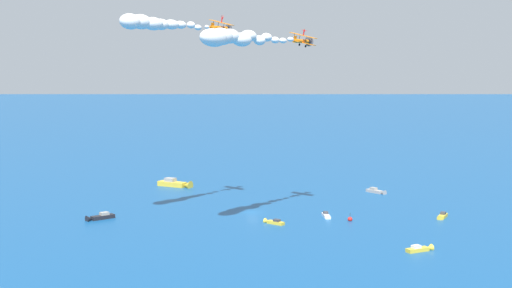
% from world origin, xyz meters
% --- Properties ---
extents(ground_plane, '(2000.00, 2000.00, 0.00)m').
position_xyz_m(ground_plane, '(0.00, 0.00, 0.00)').
color(ground_plane, navy).
extents(motorboat_near_centre, '(5.24, 3.46, 1.50)m').
position_xyz_m(motorboat_near_centre, '(7.53, -10.95, 0.41)').
color(motorboat_near_centre, gold).
rests_on(motorboat_near_centre, ground_plane).
extents(motorboat_far_port, '(6.06, 5.33, 1.87)m').
position_xyz_m(motorboat_far_port, '(27.69, 34.27, 0.50)').
color(motorboat_far_port, '#9E9993').
rests_on(motorboat_far_port, ground_plane).
extents(motorboat_far_stbd, '(5.53, 6.55, 1.99)m').
position_xyz_m(motorboat_far_stbd, '(-32.69, -15.99, 0.54)').
color(motorboat_far_stbd, black).
rests_on(motorboat_far_stbd, ground_plane).
extents(motorboat_inshore, '(2.63, 5.72, 1.61)m').
position_xyz_m(motorboat_inshore, '(44.74, 4.21, 0.43)').
color(motorboat_inshore, gold).
rests_on(motorboat_inshore, ground_plane).
extents(motorboat_offshore, '(2.87, 5.24, 1.48)m').
position_xyz_m(motorboat_offshore, '(18.27, -1.24, 0.40)').
color(motorboat_offshore, white).
rests_on(motorboat_offshore, ground_plane).
extents(motorboat_trailing, '(5.37, 4.82, 1.67)m').
position_xyz_m(motorboat_trailing, '(40.05, -27.74, 0.45)').
color(motorboat_trailing, gold).
rests_on(motorboat_trailing, ground_plane).
extents(motorboat_ahead, '(11.38, 5.63, 3.20)m').
position_xyz_m(motorboat_ahead, '(-30.91, 31.31, 0.86)').
color(motorboat_ahead, gold).
rests_on(motorboat_ahead, ground_plane).
extents(marker_buoy, '(1.10, 1.10, 2.10)m').
position_xyz_m(marker_buoy, '(24.09, -3.89, 0.39)').
color(marker_buoy, red).
rests_on(marker_buoy, ground_plane).
extents(biplane_lead, '(7.30, 7.13, 3.68)m').
position_xyz_m(biplane_lead, '(-9.06, 4.32, 44.89)').
color(biplane_lead, orange).
extents(wingwalker_lead, '(0.86, 0.46, 1.79)m').
position_xyz_m(wingwalker_lead, '(-8.61, 4.13, 47.03)').
color(wingwalker_lead, red).
extents(smoke_trail_lead, '(14.16, 25.93, 4.18)m').
position_xyz_m(smoke_trail_lead, '(-18.86, -17.05, 44.74)').
color(smoke_trail_lead, silver).
extents(biplane_wingman, '(7.30, 7.13, 3.68)m').
position_xyz_m(biplane_wingman, '(11.74, 1.57, 41.39)').
color(biplane_wingman, orange).
extents(wingwalker_wingman, '(1.39, 0.68, 1.53)m').
position_xyz_m(wingwalker_wingman, '(12.18, 1.39, 43.49)').
color(wingwalker_wingman, red).
extents(smoke_trail_wingman, '(15.63, 30.24, 4.74)m').
position_xyz_m(smoke_trail_wingman, '(1.04, -22.35, 41.15)').
color(smoke_trail_wingman, silver).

